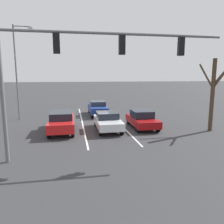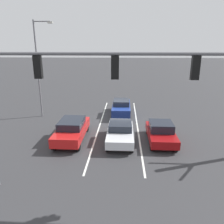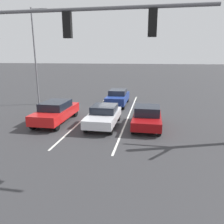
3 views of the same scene
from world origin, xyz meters
name	(u,v)px [view 3 (image 3 of 3)]	position (x,y,z in m)	size (l,w,h in m)	color
ground_plane	(114,108)	(0.00, 0.00, 0.00)	(240.00, 240.00, 0.00)	#333335
lane_stripe_left_divider	(129,114)	(-1.65, 1.94, 0.01)	(0.12, 15.89, 0.01)	silver
lane_stripe_center_divider	(91,112)	(1.65, 1.94, 0.01)	(0.12, 15.89, 0.01)	silver
car_silver_midlane_front	(104,115)	(-0.23, 5.35, 0.74)	(1.84, 4.21, 1.40)	silver
car_maroon_leftlane_front	(147,117)	(-3.15, 5.12, 0.72)	(1.83, 4.05, 1.44)	maroon
car_red_rightlane_front	(56,111)	(3.34, 5.14, 0.81)	(1.88, 4.76, 1.53)	red
car_navy_midlane_second	(118,97)	(-0.18, -1.24, 0.81)	(1.76, 4.56, 1.55)	navy
traffic_signal_gantry	(19,45)	(2.06, 10.87, 5.12)	(11.38, 0.37, 6.83)	slate
street_lamp_right_shoulder	(36,52)	(7.48, -0.28, 5.07)	(1.81, 0.24, 8.92)	slate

